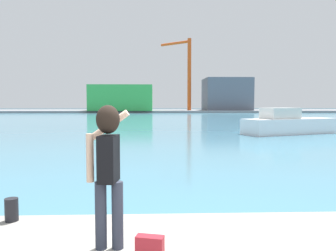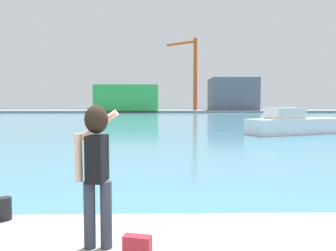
% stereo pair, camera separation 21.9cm
% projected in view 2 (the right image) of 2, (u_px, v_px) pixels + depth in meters
% --- Properties ---
extents(ground_plane, '(220.00, 220.00, 0.00)m').
position_uv_depth(ground_plane, '(162.00, 119.00, 53.44)').
color(ground_plane, '#334751').
extents(harbor_water, '(140.00, 100.00, 0.02)m').
position_uv_depth(harbor_water, '(162.00, 118.00, 55.44)').
color(harbor_water, teal).
rests_on(harbor_water, ground_plane).
extents(far_shore_dock, '(140.00, 20.00, 0.54)m').
position_uv_depth(far_shore_dock, '(162.00, 111.00, 95.33)').
color(far_shore_dock, gray).
rests_on(far_shore_dock, ground_plane).
extents(person_photographer, '(0.53, 0.56, 1.74)m').
position_uv_depth(person_photographer, '(96.00, 161.00, 4.14)').
color(person_photographer, '#2D3342').
rests_on(person_photographer, quay_promenade).
extents(handbag, '(0.34, 0.22, 0.24)m').
position_uv_depth(handbag, '(137.00, 246.00, 3.97)').
color(handbag, maroon).
rests_on(handbag, quay_promenade).
extents(harbor_bollard, '(0.20, 0.20, 0.34)m').
position_uv_depth(harbor_bollard, '(5.00, 209.00, 5.21)').
color(harbor_bollard, black).
rests_on(harbor_bollard, quay_promenade).
extents(boat_moored, '(8.13, 5.01, 2.07)m').
position_uv_depth(boat_moored, '(293.00, 124.00, 27.15)').
color(boat_moored, white).
rests_on(boat_moored, harbor_water).
extents(warehouse_left, '(15.92, 12.60, 6.48)m').
position_uv_depth(warehouse_left, '(128.00, 98.00, 90.61)').
color(warehouse_left, green).
rests_on(warehouse_left, far_shore_dock).
extents(warehouse_right, '(12.13, 11.74, 8.62)m').
position_uv_depth(warehouse_right, '(232.00, 94.00, 94.39)').
color(warehouse_right, slate).
rests_on(warehouse_right, far_shore_dock).
extents(port_crane, '(7.93, 7.01, 18.96)m').
position_uv_depth(port_crane, '(192.00, 68.00, 91.87)').
color(port_crane, '#D84C19').
rests_on(port_crane, far_shore_dock).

